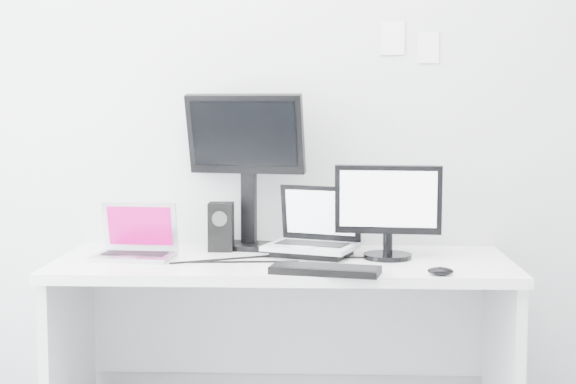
# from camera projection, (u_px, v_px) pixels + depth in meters

# --- Properties ---
(back_wall) EXTENTS (3.60, 0.00, 3.60)m
(back_wall) POSITION_uv_depth(u_px,v_px,m) (287.00, 102.00, 3.68)
(back_wall) COLOR silver
(back_wall) RESTS_ON ground
(desk) EXTENTS (1.80, 0.70, 0.73)m
(desk) POSITION_uv_depth(u_px,v_px,m) (283.00, 349.00, 3.44)
(desk) COLOR white
(desk) RESTS_ON ground
(macbook) EXTENTS (0.33, 0.26, 0.23)m
(macbook) POSITION_uv_depth(u_px,v_px,m) (133.00, 230.00, 3.39)
(macbook) COLOR #AFAFB4
(macbook) RESTS_ON desk
(speaker) EXTENTS (0.13, 0.13, 0.20)m
(speaker) POSITION_uv_depth(u_px,v_px,m) (221.00, 227.00, 3.59)
(speaker) COLOR black
(speaker) RESTS_ON desk
(dell_laptop) EXTENTS (0.42, 0.37, 0.29)m
(dell_laptop) POSITION_uv_depth(u_px,v_px,m) (311.00, 221.00, 3.45)
(dell_laptop) COLOR #B9BBC1
(dell_laptop) RESTS_ON desk
(rear_monitor) EXTENTS (0.52, 0.27, 0.67)m
(rear_monitor) POSITION_uv_depth(u_px,v_px,m) (247.00, 170.00, 3.62)
(rear_monitor) COLOR black
(rear_monitor) RESTS_ON desk
(samsung_monitor) EXTENTS (0.44, 0.23, 0.39)m
(samsung_monitor) POSITION_uv_depth(u_px,v_px,m) (388.00, 210.00, 3.39)
(samsung_monitor) COLOR black
(samsung_monitor) RESTS_ON desk
(keyboard) EXTENTS (0.42, 0.22, 0.03)m
(keyboard) POSITION_uv_depth(u_px,v_px,m) (325.00, 270.00, 3.11)
(keyboard) COLOR black
(keyboard) RESTS_ON desk
(mouse) EXTENTS (0.11, 0.08, 0.03)m
(mouse) POSITION_uv_depth(u_px,v_px,m) (440.00, 271.00, 3.07)
(mouse) COLOR black
(mouse) RESTS_ON desk
(wall_note_0) EXTENTS (0.10, 0.00, 0.14)m
(wall_note_0) POSITION_uv_depth(u_px,v_px,m) (393.00, 38.00, 3.63)
(wall_note_0) COLOR white
(wall_note_0) RESTS_ON back_wall
(wall_note_1) EXTENTS (0.09, 0.00, 0.13)m
(wall_note_1) POSITION_uv_depth(u_px,v_px,m) (428.00, 48.00, 3.63)
(wall_note_1) COLOR white
(wall_note_1) RESTS_ON back_wall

